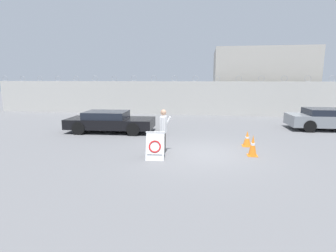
# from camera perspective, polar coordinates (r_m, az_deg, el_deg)

# --- Properties ---
(ground_plane) EXTENTS (90.00, 90.00, 0.00)m
(ground_plane) POSITION_cam_1_polar(r_m,az_deg,el_deg) (10.43, 7.68, -6.00)
(ground_plane) COLOR slate
(perimeter_wall) EXTENTS (36.00, 0.30, 3.12)m
(perimeter_wall) POSITION_cam_1_polar(r_m,az_deg,el_deg) (21.22, 8.17, 6.00)
(perimeter_wall) COLOR beige
(perimeter_wall) RESTS_ON ground_plane
(building_block) EXTENTS (8.30, 7.09, 5.48)m
(building_block) POSITION_cam_1_polar(r_m,az_deg,el_deg) (26.40, 19.13, 9.42)
(building_block) COLOR #B2ADA3
(building_block) RESTS_ON ground_plane
(barricade_sign) EXTENTS (0.72, 0.80, 1.01)m
(barricade_sign) POSITION_cam_1_polar(r_m,az_deg,el_deg) (9.62, -2.77, -4.24)
(barricade_sign) COLOR white
(barricade_sign) RESTS_ON ground_plane
(security_guard) EXTENTS (0.38, 0.62, 1.73)m
(security_guard) POSITION_cam_1_polar(r_m,az_deg,el_deg) (10.23, -0.98, -0.67)
(security_guard) COLOR #514C42
(security_guard) RESTS_ON ground_plane
(traffic_cone_near) EXTENTS (0.37, 0.37, 0.81)m
(traffic_cone_near) POSITION_cam_1_polar(r_m,az_deg,el_deg) (10.47, 17.98, -4.10)
(traffic_cone_near) COLOR orange
(traffic_cone_near) RESTS_ON ground_plane
(traffic_cone_mid) EXTENTS (0.40, 0.40, 0.67)m
(traffic_cone_mid) POSITION_cam_1_polar(r_m,az_deg,el_deg) (11.89, 16.86, -2.67)
(traffic_cone_mid) COLOR orange
(traffic_cone_mid) RESTS_ON ground_plane
(parked_car_front_coupe) EXTENTS (4.76, 2.10, 1.14)m
(parked_car_front_coupe) POSITION_cam_1_polar(r_m,az_deg,el_deg) (14.73, -12.55, 1.01)
(parked_car_front_coupe) COLOR black
(parked_car_front_coupe) RESTS_ON ground_plane
(parked_car_far_side) EXTENTS (4.48, 2.04, 1.22)m
(parked_car_far_side) POSITION_cam_1_polar(r_m,az_deg,el_deg) (17.53, 31.56, 1.32)
(parked_car_far_side) COLOR black
(parked_car_far_side) RESTS_ON ground_plane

